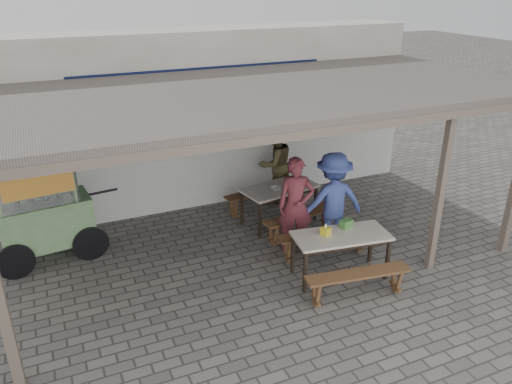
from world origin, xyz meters
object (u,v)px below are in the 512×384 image
object	(u,v)px
table_right	(341,239)
patron_wall_side	(275,164)
condiment_jar	(286,182)
tissue_box	(325,231)
patron_right_table	(333,200)
bench_right_wall	(324,238)
bench_left_wall	(260,195)
patron_street_side	(296,205)
condiment_bowl	(276,188)
table_left	(279,191)
vendor_cart	(43,210)
bench_right_street	(358,279)
bench_left_street	(301,219)
donation_box	(346,224)

from	to	relation	value
table_right	patron_wall_side	bearing A→B (deg)	91.89
condiment_jar	table_right	bearing A→B (deg)	-93.74
patron_wall_side	tissue_box	distance (m)	3.04
patron_right_table	condiment_jar	distance (m)	1.28
bench_right_wall	bench_left_wall	bearing A→B (deg)	105.18
patron_right_table	patron_street_side	bearing A→B (deg)	-2.09
condiment_jar	condiment_bowl	world-z (taller)	condiment_jar
bench_right_wall	patron_right_table	bearing A→B (deg)	51.69
table_left	patron_right_table	bearing A→B (deg)	-79.22
patron_wall_side	condiment_jar	world-z (taller)	patron_wall_side
vendor_cart	patron_wall_side	bearing A→B (deg)	1.34
bench_right_street	patron_street_side	size ratio (longest dim) A/B	0.96
bench_left_street	patron_wall_side	world-z (taller)	patron_wall_side
donation_box	condiment_bowl	xyz separation A→B (m)	(-0.36, 1.85, -0.04)
bench_left_street	table_right	world-z (taller)	table_right
patron_street_side	bench_right_wall	bearing A→B (deg)	-26.92
patron_wall_side	donation_box	world-z (taller)	patron_wall_side
bench_left_wall	vendor_cart	bearing A→B (deg)	173.93
table_left	table_right	distance (m)	2.10
table_right	patron_right_table	xyz separation A→B (m)	(0.41, 0.93, 0.20)
bench_left_wall	table_right	xyz separation A→B (m)	(0.16, -2.76, 0.33)
bench_left_wall	donation_box	xyz separation A→B (m)	(0.36, -2.58, 0.48)
bench_right_wall	patron_right_table	world-z (taller)	patron_right_table
patron_right_table	condiment_jar	xyz separation A→B (m)	(-0.27, 1.25, -0.07)
vendor_cart	tissue_box	size ratio (longest dim) A/B	16.15
tissue_box	vendor_cart	bearing A→B (deg)	149.28
patron_right_table	table_right	bearing A→B (deg)	73.71
condiment_jar	condiment_bowl	xyz separation A→B (m)	(-0.30, -0.15, -0.03)
table_right	donation_box	size ratio (longest dim) A/B	8.03
bench_right_wall	condiment_bowl	size ratio (longest dim) A/B	9.54
patron_wall_side	vendor_cart	bearing A→B (deg)	-2.31
table_right	bench_right_street	distance (m)	0.72
table_right	condiment_jar	world-z (taller)	condiment_jar
vendor_cart	patron_right_table	size ratio (longest dim) A/B	1.19
table_right	vendor_cart	world-z (taller)	vendor_cart
patron_street_side	bench_right_street	bearing A→B (deg)	-61.41
bench_left_wall	bench_right_street	distance (m)	3.39
table_right	patron_wall_side	distance (m)	3.10
vendor_cart	donation_box	world-z (taller)	vendor_cart
patron_right_table	vendor_cart	bearing A→B (deg)	-10.70
table_right	bench_right_street	bearing A→B (deg)	-90.00
tissue_box	condiment_jar	distance (m)	2.12
condiment_bowl	patron_right_table	bearing A→B (deg)	-62.70
bench_left_wall	patron_street_side	distance (m)	1.79
patron_street_side	patron_wall_side	size ratio (longest dim) A/B	1.03
donation_box	tissue_box	bearing A→B (deg)	-168.91
condiment_bowl	table_right	bearing A→B (deg)	-85.66
bench_right_wall	patron_wall_side	size ratio (longest dim) A/B	0.98
patron_wall_side	bench_left_street	bearing A→B (deg)	70.53
table_left	bench_left_street	xyz separation A→B (m)	(0.12, -0.66, -0.33)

